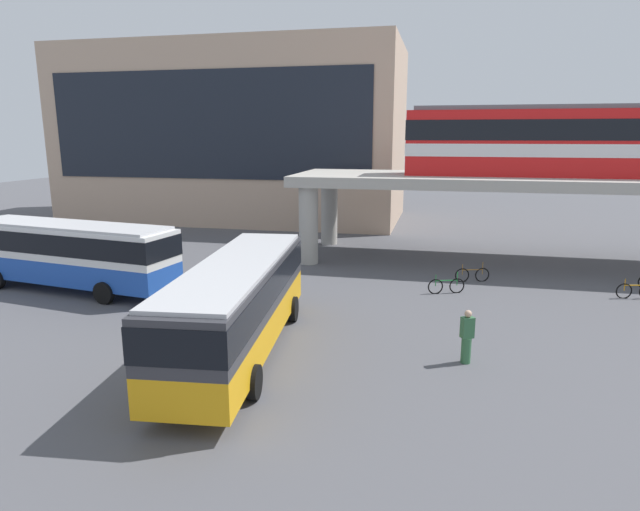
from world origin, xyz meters
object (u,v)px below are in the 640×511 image
object	(u,v)px
train	(581,140)
bicycle_brown	(472,275)
bus_main	(238,298)
bicycle_orange	(636,291)
bus_secondary	(69,249)
pedestrian_walking_across	(467,338)
bicycle_green	(446,286)
station_building	(236,135)

from	to	relation	value
train	bicycle_brown	size ratio (longest dim) A/B	10.98
bus_main	bicycle_orange	world-z (taller)	bus_main
bus_main	bicycle_orange	xyz separation A→B (m)	(15.29, 10.01, -1.63)
bus_secondary	pedestrian_walking_across	size ratio (longest dim) A/B	6.28
bicycle_brown	bicycle_orange	bearing A→B (deg)	-10.75
bus_secondary	bicycle_green	world-z (taller)	bus_secondary
bicycle_brown	train	bearing A→B (deg)	41.92
bicycle_green	bicycle_orange	world-z (taller)	same
train	bicycle_orange	distance (m)	9.33
train	bus_secondary	distance (m)	27.19
bus_main	bicycle_brown	bearing A→B (deg)	54.33
bicycle_brown	bicycle_green	bearing A→B (deg)	-118.19
bicycle_orange	bicycle_brown	bearing A→B (deg)	169.25
bus_main	bus_secondary	xyz separation A→B (m)	(-10.72, 5.65, 0.00)
pedestrian_walking_across	station_building	bearing A→B (deg)	123.25
train	bicycle_green	xyz separation A→B (m)	(-6.89, -7.44, -6.64)
bus_secondary	bicycle_green	xyz separation A→B (m)	(17.58, 3.31, -1.63)
bus_secondary	bicycle_green	bearing A→B (deg)	10.65
bus_main	bicycle_brown	distance (m)	14.08
bus_main	bicycle_green	world-z (taller)	bus_main
station_building	bicycle_brown	size ratio (longest dim) A/B	16.70
station_building	bus_secondary	distance (m)	24.86
station_building	bus_secondary	size ratio (longest dim) A/B	2.54
station_building	pedestrian_walking_across	bearing A→B (deg)	-56.75
station_building	bus_secondary	bearing A→B (deg)	-88.07
train	pedestrian_walking_across	world-z (taller)	train
bicycle_green	pedestrian_walking_across	distance (m)	8.07
station_building	bicycle_orange	bearing A→B (deg)	-36.58
bus_main	bicycle_green	distance (m)	11.40
bus_main	pedestrian_walking_across	world-z (taller)	bus_main
station_building	pedestrian_walking_across	distance (m)	35.26
bicycle_green	bus_main	bearing A→B (deg)	-127.47
station_building	bus_secondary	world-z (taller)	station_building
bus_secondary	pedestrian_walking_across	world-z (taller)	bus_secondary
bicycle_brown	bicycle_orange	world-z (taller)	same
bus_main	bus_secondary	distance (m)	12.11
station_building	train	size ratio (longest dim) A/B	1.52
bus_secondary	bicycle_brown	size ratio (longest dim) A/B	6.56
bus_main	bus_secondary	size ratio (longest dim) A/B	1.00
bus_main	bus_secondary	world-z (taller)	same
station_building	bicycle_green	bearing A→B (deg)	-48.73
train	pedestrian_walking_across	bearing A→B (deg)	-112.12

